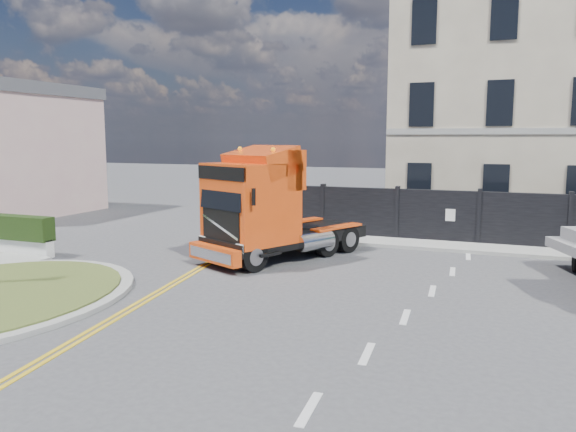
% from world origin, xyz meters
% --- Properties ---
extents(ground, '(120.00, 120.00, 0.00)m').
position_xyz_m(ground, '(0.00, 0.00, 0.00)').
color(ground, '#424244').
rests_on(ground, ground).
extents(hoarding_fence, '(18.80, 0.25, 2.00)m').
position_xyz_m(hoarding_fence, '(6.55, 9.00, 1.00)').
color(hoarding_fence, black).
rests_on(hoarding_fence, ground).
extents(georgian_building, '(12.30, 10.30, 12.80)m').
position_xyz_m(georgian_building, '(6.00, 16.50, 5.77)').
color(georgian_building, beige).
rests_on(georgian_building, ground).
extents(pavement_far, '(20.00, 1.60, 0.12)m').
position_xyz_m(pavement_far, '(6.00, 8.10, 0.06)').
color(pavement_far, '#989893').
rests_on(pavement_far, ground).
extents(truck, '(4.55, 6.33, 3.57)m').
position_xyz_m(truck, '(-2.29, 3.79, 1.60)').
color(truck, black).
rests_on(truck, ground).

